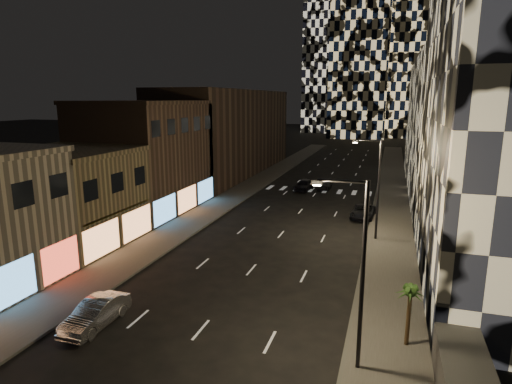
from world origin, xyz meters
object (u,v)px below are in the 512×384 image
Objects in this scene: car_silver_parked at (96,314)px; car_dark_rightlane at (363,212)px; car_dark_oncoming at (325,185)px; streetlight_near at (358,263)px; car_dark_midlane at (304,185)px; palm_tree at (410,296)px; streetlight_far at (376,182)px.

car_silver_parked is 0.93× the size of car_dark_rightlane.
car_silver_parked reaches higher than car_dark_oncoming.
streetlight_near is at bearing -82.85° from car_dark_rightlane.
car_dark_midlane is 1.41× the size of palm_tree.
car_dark_oncoming is at bearing 100.49° from streetlight_near.
palm_tree is (10.06, -38.20, 2.28)m from car_dark_oncoming.
car_dark_oncoming is at bearing 104.76° from palm_tree.
palm_tree is (2.49, 2.69, -2.48)m from streetlight_near.
streetlight_far is at bearing 55.42° from car_silver_parked.
car_dark_midlane reaches higher than car_dark_rightlane.
car_dark_rightlane is at bearing 92.85° from streetlight_near.
car_dark_rightlane is at bearing 98.90° from palm_tree.
car_silver_parked is at bearing -88.82° from car_dark_midlane.
palm_tree is (2.49, -17.31, -2.48)m from streetlight_far.
car_dark_oncoming is (-7.57, 20.89, -4.77)m from streetlight_far.
palm_tree is at bearing -76.80° from car_dark_rightlane.
car_silver_parked reaches higher than car_dark_rightlane.
streetlight_near reaches higher than palm_tree.
palm_tree is at bearing -64.08° from car_dark_midlane.
streetlight_far is 8.73m from car_dark_rightlane.
streetlight_near is at bearing -132.85° from palm_tree.
streetlight_near is at bearing 1.79° from car_silver_parked.
car_dark_oncoming is 1.23× the size of palm_tree.
streetlight_near is 2.73× the size of palm_tree.
car_silver_parked is 30.47m from car_dark_rightlane.
car_dark_midlane is at bearing 29.40° from car_dark_oncoming.
car_dark_oncoming is 0.82× the size of car_dark_rightlane.
streetlight_near and streetlight_far have the same top height.
streetlight_near reaches higher than car_dark_oncoming.
streetlight_far is (0.00, 20.00, 0.00)m from streetlight_near.
palm_tree is at bearing -81.81° from streetlight_far.
car_dark_oncoming is (-7.57, 40.89, -4.77)m from streetlight_near.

